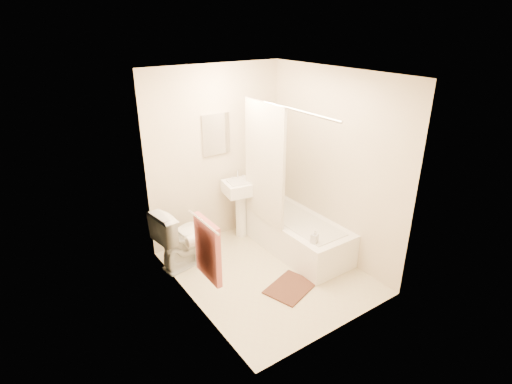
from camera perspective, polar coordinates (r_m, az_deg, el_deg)
floor at (r=5.07m, az=1.63°, el=-11.36°), size 2.40×2.40×0.00m
ceiling at (r=4.19m, az=2.02°, el=16.65°), size 2.40×2.40×0.00m
wall_back at (r=5.45m, az=-5.69°, el=5.22°), size 2.00×0.02×2.40m
wall_left at (r=4.03m, az=-9.75°, el=-1.77°), size 0.02×2.40×2.40m
wall_right at (r=5.12m, az=10.90°, el=3.67°), size 0.02×2.40×2.40m
mirror at (r=5.35m, az=-5.71°, el=8.22°), size 0.40×0.03×0.55m
curtain_rod at (r=4.52m, az=4.31°, el=11.95°), size 0.03×1.70×0.03m
shower_curtain at (r=5.03m, az=1.21°, el=4.01°), size 0.04×0.80×1.55m
towel_bar at (r=3.89m, az=-7.53°, el=-4.27°), size 0.02×0.60×0.02m
towel at (r=4.06m, az=-6.91°, el=-8.16°), size 0.06×0.45×0.66m
toilet_paper at (r=4.39m, az=-9.15°, el=-6.91°), size 0.11×0.12×0.12m
toilet at (r=5.12m, az=-9.98°, el=-6.24°), size 0.86×0.56×0.78m
sink at (r=5.63m, az=-2.10°, el=-2.11°), size 0.53×0.45×0.93m
bathtub at (r=5.46m, az=5.69°, el=-5.95°), size 0.70×1.61×0.45m
bath_mat at (r=4.82m, az=4.92°, el=-13.45°), size 0.67×0.58×0.02m
soap_bottle at (r=4.79m, az=8.37°, el=-6.32°), size 0.10×0.10×0.17m
scrub_brush at (r=5.59m, az=2.46°, el=-2.27°), size 0.10×0.23×0.04m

